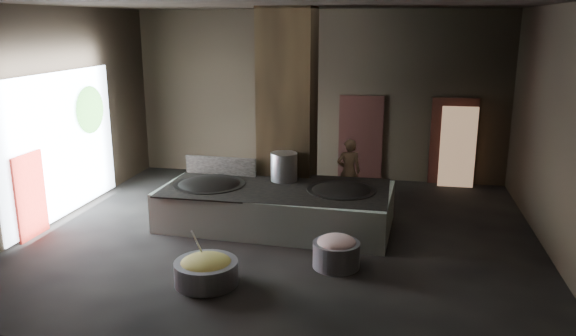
% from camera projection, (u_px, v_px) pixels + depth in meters
% --- Properties ---
extents(floor, '(10.00, 9.00, 0.10)m').
position_uv_depth(floor, '(284.00, 236.00, 11.40)').
color(floor, black).
rests_on(floor, ground).
extents(ceiling, '(10.00, 9.00, 0.10)m').
position_uv_depth(ceiling, '(284.00, 0.00, 10.24)').
color(ceiling, black).
rests_on(ceiling, back_wall).
extents(back_wall, '(10.00, 0.10, 4.50)m').
position_uv_depth(back_wall, '(318.00, 95.00, 15.14)').
color(back_wall, black).
rests_on(back_wall, ground).
extents(front_wall, '(10.00, 0.10, 4.50)m').
position_uv_depth(front_wall, '(205.00, 192.00, 6.50)').
color(front_wall, black).
rests_on(front_wall, ground).
extents(left_wall, '(0.10, 9.00, 4.50)m').
position_uv_depth(left_wall, '(49.00, 116.00, 11.77)').
color(left_wall, black).
rests_on(left_wall, ground).
extents(right_wall, '(0.10, 9.00, 4.50)m').
position_uv_depth(right_wall, '(564.00, 134.00, 9.88)').
color(right_wall, black).
rests_on(right_wall, ground).
extents(pillar, '(1.20, 1.20, 4.50)m').
position_uv_depth(pillar, '(288.00, 110.00, 12.68)').
color(pillar, black).
rests_on(pillar, ground).
extents(hearth_platform, '(4.85, 2.51, 0.82)m').
position_uv_depth(hearth_platform, '(276.00, 206.00, 11.80)').
color(hearth_platform, silver).
rests_on(hearth_platform, ground).
extents(platform_cap, '(4.63, 2.22, 0.03)m').
position_uv_depth(platform_cap, '(276.00, 188.00, 11.69)').
color(platform_cap, black).
rests_on(platform_cap, hearth_platform).
extents(wok_left, '(1.49, 1.49, 0.41)m').
position_uv_depth(wok_left, '(209.00, 188.00, 11.94)').
color(wok_left, black).
rests_on(wok_left, hearth_platform).
extents(wok_left_rim, '(1.52, 1.52, 0.05)m').
position_uv_depth(wok_left_rim, '(209.00, 185.00, 11.92)').
color(wok_left_rim, black).
rests_on(wok_left_rim, hearth_platform).
extents(wok_right, '(1.39, 1.39, 0.39)m').
position_uv_depth(wok_right, '(341.00, 194.00, 11.51)').
color(wok_right, black).
rests_on(wok_right, hearth_platform).
extents(wok_right_rim, '(1.42, 1.42, 0.05)m').
position_uv_depth(wok_right_rim, '(341.00, 191.00, 11.49)').
color(wok_right_rim, black).
rests_on(wok_right_rim, hearth_platform).
extents(stock_pot, '(0.58, 0.58, 0.62)m').
position_uv_depth(stock_pot, '(284.00, 167.00, 12.13)').
color(stock_pot, '#A1A5A9').
rests_on(stock_pot, hearth_platform).
extents(splash_guard, '(1.65, 0.15, 0.41)m').
position_uv_depth(splash_guard, '(221.00, 166.00, 12.62)').
color(splash_guard, black).
rests_on(splash_guard, hearth_platform).
extents(cook, '(0.64, 0.50, 1.55)m').
position_uv_depth(cook, '(349.00, 172.00, 13.13)').
color(cook, brown).
rests_on(cook, ground).
extents(veg_basin, '(1.16, 1.16, 0.39)m').
position_uv_depth(veg_basin, '(206.00, 272.00, 9.18)').
color(veg_basin, slate).
rests_on(veg_basin, ground).
extents(veg_fill, '(0.86, 0.86, 0.26)m').
position_uv_depth(veg_fill, '(206.00, 264.00, 9.14)').
color(veg_fill, '#819F4D').
rests_on(veg_fill, veg_basin).
extents(ladle, '(0.16, 0.40, 0.74)m').
position_uv_depth(ladle, '(200.00, 248.00, 9.26)').
color(ladle, '#A1A5A9').
rests_on(ladle, veg_basin).
extents(meat_basin, '(1.04, 1.04, 0.45)m').
position_uv_depth(meat_basin, '(336.00, 255.00, 9.81)').
color(meat_basin, slate).
rests_on(meat_basin, ground).
extents(meat_fill, '(0.68, 0.68, 0.26)m').
position_uv_depth(meat_fill, '(337.00, 243.00, 9.75)').
color(meat_fill, '#BE7472').
rests_on(meat_fill, meat_basin).
extents(doorway_near, '(1.18, 0.08, 2.38)m').
position_uv_depth(doorway_near, '(361.00, 140.00, 15.11)').
color(doorway_near, black).
rests_on(doorway_near, ground).
extents(doorway_near_glow, '(0.75, 0.04, 1.77)m').
position_uv_depth(doorway_near_glow, '(370.00, 141.00, 15.20)').
color(doorway_near_glow, '#8C6647').
rests_on(doorway_near_glow, ground).
extents(doorway_far, '(1.18, 0.08, 2.38)m').
position_uv_depth(doorway_far, '(453.00, 143.00, 14.66)').
color(doorway_far, black).
rests_on(doorway_far, ground).
extents(doorway_far_glow, '(0.89, 0.04, 2.11)m').
position_uv_depth(doorway_far_glow, '(458.00, 147.00, 14.40)').
color(doorway_far_glow, '#8C6647').
rests_on(doorway_far_glow, ground).
extents(left_opening, '(0.04, 4.20, 3.10)m').
position_uv_depth(left_opening, '(61.00, 145.00, 12.10)').
color(left_opening, white).
rests_on(left_opening, ground).
extents(pavilion_sliver, '(0.05, 0.90, 1.70)m').
position_uv_depth(pavilion_sliver, '(30.00, 196.00, 11.05)').
color(pavilion_sliver, maroon).
rests_on(pavilion_sliver, ground).
extents(tree_silhouette, '(0.28, 1.10, 1.10)m').
position_uv_depth(tree_silhouette, '(90.00, 110.00, 12.98)').
color(tree_silhouette, '#194714').
rests_on(tree_silhouette, left_opening).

